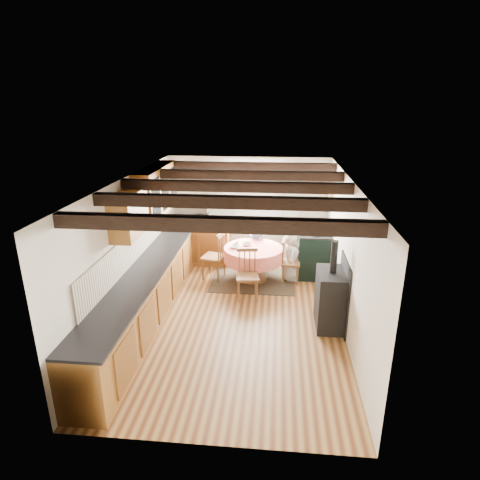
# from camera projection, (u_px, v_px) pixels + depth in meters

# --- Properties ---
(floor) EXTENTS (3.60, 5.50, 0.00)m
(floor) POSITION_uv_depth(u_px,v_px,m) (236.00, 317.00, 7.00)
(floor) COLOR #A1773C
(floor) RESTS_ON ground
(ceiling) EXTENTS (3.60, 5.50, 0.00)m
(ceiling) POSITION_uv_depth(u_px,v_px,m) (235.00, 181.00, 6.21)
(ceiling) COLOR white
(ceiling) RESTS_ON ground
(wall_back) EXTENTS (3.60, 0.00, 2.40)m
(wall_back) POSITION_uv_depth(u_px,v_px,m) (248.00, 210.00, 9.19)
(wall_back) COLOR silver
(wall_back) RESTS_ON ground
(wall_front) EXTENTS (3.60, 0.00, 2.40)m
(wall_front) POSITION_uv_depth(u_px,v_px,m) (206.00, 352.00, 4.02)
(wall_front) COLOR silver
(wall_front) RESTS_ON ground
(wall_left) EXTENTS (0.00, 5.50, 2.40)m
(wall_left) POSITION_uv_depth(u_px,v_px,m) (129.00, 250.00, 6.76)
(wall_left) COLOR silver
(wall_left) RESTS_ON ground
(wall_right) EXTENTS (0.00, 5.50, 2.40)m
(wall_right) POSITION_uv_depth(u_px,v_px,m) (347.00, 257.00, 6.44)
(wall_right) COLOR silver
(wall_right) RESTS_ON ground
(beam_a) EXTENTS (3.60, 0.16, 0.16)m
(beam_a) POSITION_uv_depth(u_px,v_px,m) (216.00, 224.00, 4.36)
(beam_a) COLOR black
(beam_a) RESTS_ON ceiling
(beam_b) EXTENTS (3.60, 0.16, 0.16)m
(beam_b) POSITION_uv_depth(u_px,v_px,m) (227.00, 202.00, 5.30)
(beam_b) COLOR black
(beam_b) RESTS_ON ceiling
(beam_c) EXTENTS (3.60, 0.16, 0.16)m
(beam_c) POSITION_uv_depth(u_px,v_px,m) (235.00, 186.00, 6.24)
(beam_c) COLOR black
(beam_c) RESTS_ON ceiling
(beam_d) EXTENTS (3.60, 0.16, 0.16)m
(beam_d) POSITION_uv_depth(u_px,v_px,m) (241.00, 175.00, 7.17)
(beam_d) COLOR black
(beam_d) RESTS_ON ceiling
(beam_e) EXTENTS (3.60, 0.16, 0.16)m
(beam_e) POSITION_uv_depth(u_px,v_px,m) (246.00, 166.00, 8.11)
(beam_e) COLOR black
(beam_e) RESTS_ON ceiling
(splash_left) EXTENTS (0.02, 4.50, 0.55)m
(splash_left) POSITION_uv_depth(u_px,v_px,m) (136.00, 244.00, 7.04)
(splash_left) COLOR beige
(splash_left) RESTS_ON wall_left
(splash_back) EXTENTS (1.40, 0.02, 0.55)m
(splash_back) POSITION_uv_depth(u_px,v_px,m) (205.00, 209.00, 9.26)
(splash_back) COLOR beige
(splash_back) RESTS_ON wall_back
(base_cabinet_left) EXTENTS (0.60, 5.30, 0.88)m
(base_cabinet_left) POSITION_uv_depth(u_px,v_px,m) (150.00, 291.00, 6.99)
(base_cabinet_left) COLOR brown
(base_cabinet_left) RESTS_ON floor
(base_cabinet_back) EXTENTS (1.30, 0.60, 0.88)m
(base_cabinet_back) POSITION_uv_depth(u_px,v_px,m) (201.00, 244.00, 9.25)
(base_cabinet_back) COLOR brown
(base_cabinet_back) RESTS_ON floor
(worktop_left) EXTENTS (0.64, 5.30, 0.04)m
(worktop_left) POSITION_uv_depth(u_px,v_px,m) (149.00, 267.00, 6.83)
(worktop_left) COLOR black
(worktop_left) RESTS_ON base_cabinet_left
(worktop_back) EXTENTS (1.30, 0.64, 0.04)m
(worktop_back) POSITION_uv_depth(u_px,v_px,m) (201.00, 225.00, 9.08)
(worktop_back) COLOR black
(worktop_back) RESTS_ON base_cabinet_back
(wall_cabinet_glass) EXTENTS (0.34, 1.80, 0.90)m
(wall_cabinet_glass) POSITION_uv_depth(u_px,v_px,m) (156.00, 191.00, 7.63)
(wall_cabinet_glass) COLOR brown
(wall_cabinet_glass) RESTS_ON wall_left
(wall_cabinet_solid) EXTENTS (0.34, 0.90, 0.70)m
(wall_cabinet_solid) POSITION_uv_depth(u_px,v_px,m) (129.00, 214.00, 6.23)
(wall_cabinet_solid) COLOR brown
(wall_cabinet_solid) RESTS_ON wall_left
(window_frame) EXTENTS (1.34, 0.03, 1.54)m
(window_frame) POSITION_uv_depth(u_px,v_px,m) (253.00, 193.00, 9.03)
(window_frame) COLOR white
(window_frame) RESTS_ON wall_back
(window_pane) EXTENTS (1.20, 0.01, 1.40)m
(window_pane) POSITION_uv_depth(u_px,v_px,m) (253.00, 193.00, 9.04)
(window_pane) COLOR white
(window_pane) RESTS_ON wall_back
(curtain_left) EXTENTS (0.35, 0.10, 2.10)m
(curtain_left) POSITION_uv_depth(u_px,v_px,m) (215.00, 214.00, 9.19)
(curtain_left) COLOR #A5C194
(curtain_left) RESTS_ON wall_back
(curtain_right) EXTENTS (0.35, 0.10, 2.10)m
(curtain_right) POSITION_uv_depth(u_px,v_px,m) (290.00, 216.00, 9.04)
(curtain_right) COLOR #A5C194
(curtain_right) RESTS_ON wall_back
(curtain_rod) EXTENTS (2.00, 0.03, 0.03)m
(curtain_rod) POSITION_uv_depth(u_px,v_px,m) (253.00, 167.00, 8.75)
(curtain_rod) COLOR black
(curtain_rod) RESTS_ON wall_back
(wall_picture) EXTENTS (0.04, 0.50, 0.60)m
(wall_picture) POSITION_uv_depth(u_px,v_px,m) (331.00, 194.00, 8.44)
(wall_picture) COLOR gold
(wall_picture) RESTS_ON wall_right
(wall_plate) EXTENTS (0.30, 0.02, 0.30)m
(wall_plate) POSITION_uv_depth(u_px,v_px,m) (295.00, 189.00, 8.90)
(wall_plate) COLOR silver
(wall_plate) RESTS_ON wall_back
(rug) EXTENTS (1.72, 1.33, 0.01)m
(rug) POSITION_uv_depth(u_px,v_px,m) (253.00, 280.00, 8.44)
(rug) COLOR #353024
(rug) RESTS_ON floor
(dining_table) EXTENTS (1.21, 1.21, 0.73)m
(dining_table) POSITION_uv_depth(u_px,v_px,m) (253.00, 264.00, 8.32)
(dining_table) COLOR #E77E69
(dining_table) RESTS_ON floor
(chair_near) EXTENTS (0.47, 0.49, 0.97)m
(chair_near) POSITION_uv_depth(u_px,v_px,m) (247.00, 275.00, 7.52)
(chair_near) COLOR brown
(chair_near) RESTS_ON floor
(chair_left) EXTENTS (0.55, 0.54, 1.03)m
(chair_left) POSITION_uv_depth(u_px,v_px,m) (213.00, 255.00, 8.39)
(chair_left) COLOR brown
(chair_left) RESTS_ON floor
(chair_right) EXTENTS (0.43, 0.41, 0.92)m
(chair_right) POSITION_uv_depth(u_px,v_px,m) (291.00, 261.00, 8.23)
(chair_right) COLOR brown
(chair_right) RESTS_ON floor
(aga_range) EXTENTS (0.69, 1.06, 0.98)m
(aga_range) POSITION_uv_depth(u_px,v_px,m) (313.00, 251.00, 8.68)
(aga_range) COLOR black
(aga_range) RESTS_ON floor
(cast_iron_stove) EXTENTS (0.45, 0.75, 1.50)m
(cast_iron_stove) POSITION_uv_depth(u_px,v_px,m) (332.00, 284.00, 6.52)
(cast_iron_stove) COLOR black
(cast_iron_stove) RESTS_ON floor
(child_far) EXTENTS (0.51, 0.40, 1.21)m
(child_far) POSITION_uv_depth(u_px,v_px,m) (256.00, 244.00, 8.80)
(child_far) COLOR #4A6274
(child_far) RESTS_ON floor
(child_right) EXTENTS (0.34, 0.52, 1.06)m
(child_right) POSITION_uv_depth(u_px,v_px,m) (291.00, 256.00, 8.31)
(child_right) COLOR beige
(child_right) RESTS_ON floor
(bowl_a) EXTENTS (0.28, 0.28, 0.05)m
(bowl_a) POSITION_uv_depth(u_px,v_px,m) (235.00, 247.00, 8.19)
(bowl_a) COLOR silver
(bowl_a) RESTS_ON dining_table
(bowl_b) EXTENTS (0.24, 0.24, 0.06)m
(bowl_b) POSITION_uv_depth(u_px,v_px,m) (247.00, 244.00, 8.30)
(bowl_b) COLOR silver
(bowl_b) RESTS_ON dining_table
(cup) EXTENTS (0.10, 0.10, 0.08)m
(cup) POSITION_uv_depth(u_px,v_px,m) (236.00, 244.00, 8.29)
(cup) COLOR silver
(cup) RESTS_ON dining_table
(canister_tall) EXTENTS (0.12, 0.12, 0.21)m
(canister_tall) POSITION_uv_depth(u_px,v_px,m) (186.00, 220.00, 9.01)
(canister_tall) COLOR #262628
(canister_tall) RESTS_ON worktop_back
(canister_wide) EXTENTS (0.18, 0.18, 0.20)m
(canister_wide) POSITION_uv_depth(u_px,v_px,m) (200.00, 219.00, 9.15)
(canister_wide) COLOR #262628
(canister_wide) RESTS_ON worktop_back
(canister_slim) EXTENTS (0.11, 0.11, 0.30)m
(canister_slim) POSITION_uv_depth(u_px,v_px,m) (208.00, 220.00, 8.91)
(canister_slim) COLOR #262628
(canister_slim) RESTS_ON worktop_back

